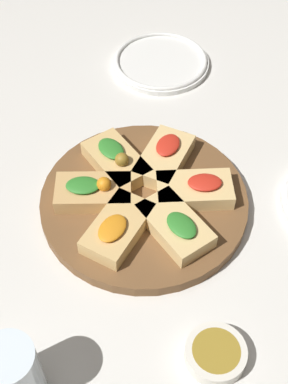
{
  "coord_description": "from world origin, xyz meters",
  "views": [
    {
      "loc": [
        0.48,
        -0.16,
        0.65
      ],
      "look_at": [
        0.0,
        0.0,
        0.03
      ],
      "focal_mm": 50.0,
      "sensor_mm": 36.0,
      "label": 1
    }
  ],
  "objects_px": {
    "water_glass": "(14,373)",
    "dipping_bowl": "(216,354)",
    "serving_board": "(144,201)",
    "plate_left": "(161,62)"
  },
  "relations": [
    {
      "from": "water_glass",
      "to": "serving_board",
      "type": "bearing_deg",
      "value": 134.06
    },
    {
      "from": "dipping_bowl",
      "to": "water_glass",
      "type": "bearing_deg",
      "value": -98.9
    },
    {
      "from": "dipping_bowl",
      "to": "plate_left",
      "type": "bearing_deg",
      "value": 167.29
    },
    {
      "from": "plate_left",
      "to": "dipping_bowl",
      "type": "xyz_separation_m",
      "value": [
        0.58,
        -0.13,
        0.0
      ]
    },
    {
      "from": "serving_board",
      "to": "water_glass",
      "type": "relative_size",
      "value": 3.22
    },
    {
      "from": "serving_board",
      "to": "plate_left",
      "type": "height_order",
      "value": "serving_board"
    },
    {
      "from": "serving_board",
      "to": "plate_left",
      "type": "bearing_deg",
      "value": 156.53
    },
    {
      "from": "plate_left",
      "to": "water_glass",
      "type": "height_order",
      "value": "water_glass"
    },
    {
      "from": "water_glass",
      "to": "plate_left",
      "type": "bearing_deg",
      "value": 145.84
    },
    {
      "from": "water_glass",
      "to": "dipping_bowl",
      "type": "distance_m",
      "value": 0.24
    }
  ]
}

